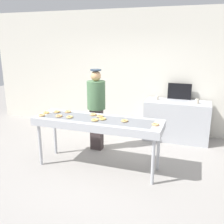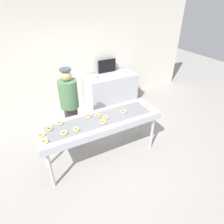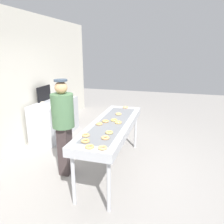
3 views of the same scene
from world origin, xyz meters
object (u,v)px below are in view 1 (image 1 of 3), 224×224
Objects in this scene: glazed_donut_1 at (57,112)px; glazed_donut_11 at (46,113)px; glazed_donut_0 at (68,112)px; menu_display at (179,91)px; glazed_donut_9 at (156,124)px; fryer_conveyor at (98,123)px; glazed_donut_2 at (59,116)px; paper_cup_0 at (197,101)px; glazed_donut_3 at (100,116)px; glazed_donut_8 at (42,115)px; glazed_donut_7 at (95,120)px; glazed_donut_6 at (125,121)px; glazed_donut_4 at (103,119)px; glazed_donut_10 at (70,117)px; worker_baker at (96,104)px; prep_counter at (176,121)px; paper_cup_1 at (157,98)px; glazed_donut_5 at (93,114)px.

glazed_donut_11 is at bearing -141.45° from glazed_donut_1.
glazed_donut_0 is 2.72m from menu_display.
glazed_donut_9 is at bearing -0.70° from glazed_donut_11.
fryer_conveyor is 4.25× the size of menu_display.
glazed_donut_2 is 1.23× the size of paper_cup_0.
glazed_donut_3 and glazed_donut_11 have the same top height.
glazed_donut_1 is 1.00× the size of glazed_donut_2.
glazed_donut_0 and glazed_donut_8 have the same top height.
glazed_donut_11 is (-1.04, 0.12, 0.00)m from glazed_donut_7.
glazed_donut_8 is (-1.52, -0.17, 0.00)m from glazed_donut_6.
glazed_donut_4 is (0.99, -0.14, 0.00)m from glazed_donut_1.
glazed_donut_7 and glazed_donut_11 have the same top height.
glazed_donut_6 is 1.00× the size of glazed_donut_9.
glazed_donut_7 is (-0.49, -0.12, 0.00)m from glazed_donut_6.
glazed_donut_6 is 2.26m from menu_display.
paper_cup_0 reaches higher than glazed_donut_3.
glazed_donut_2 is (-0.70, -0.11, 0.09)m from fryer_conveyor.
glazed_donut_1 is at bearing 172.05° from fryer_conveyor.
paper_cup_0 reaches higher than glazed_donut_10.
glazed_donut_3 is at bearing 105.96° from worker_baker.
glazed_donut_4 is at bearing 108.25° from worker_baker.
worker_baker is at bearing 150.02° from glazed_donut_9.
menu_display is at bearing 45.47° from glazed_donut_0.
glazed_donut_4 and glazed_donut_7 have the same top height.
glazed_donut_0 is 0.82m from glazed_donut_4.
glazed_donut_1 is 2.77m from prep_counter.
prep_counter is at bearing 41.18° from glazed_donut_0.
paper_cup_1 reaches higher than glazed_donut_1.
glazed_donut_0 and glazed_donut_1 have the same top height.
worker_baker reaches higher than glazed_donut_4.
glazed_donut_2 is 0.21m from glazed_donut_10.
worker_baker is at bearing -144.40° from prep_counter.
glazed_donut_5 is 0.08× the size of prep_counter.
prep_counter is 0.65m from paper_cup_0.
glazed_donut_10 is (0.53, 0.07, 0.00)m from glazed_donut_8.
glazed_donut_3 and glazed_donut_9 have the same top height.
glazed_donut_5 is at bearing 143.15° from glazed_donut_4.
glazed_donut_2 is at bearing -152.37° from glazed_donut_5.
prep_counter is 14.84× the size of paper_cup_0.
paper_cup_1 is at bearing -151.28° from menu_display.
glazed_donut_3 is at bearing -133.58° from paper_cup_0.
worker_baker is at bearing 119.44° from glazed_donut_4.
glazed_donut_3 reaches higher than prep_counter.
glazed_donut_10 is 1.23× the size of paper_cup_1.
glazed_donut_9 is at bearing -1.32° from fryer_conveyor.
paper_cup_0 is (0.60, 1.84, 0.02)m from glazed_donut_9.
glazed_donut_7 is at bearing -174.55° from glazed_donut_9.
paper_cup_0 reaches higher than glazed_donut_9.
menu_display reaches higher than glazed_donut_1.
paper_cup_0 is (2.31, 1.62, 0.02)m from glazed_donut_0.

